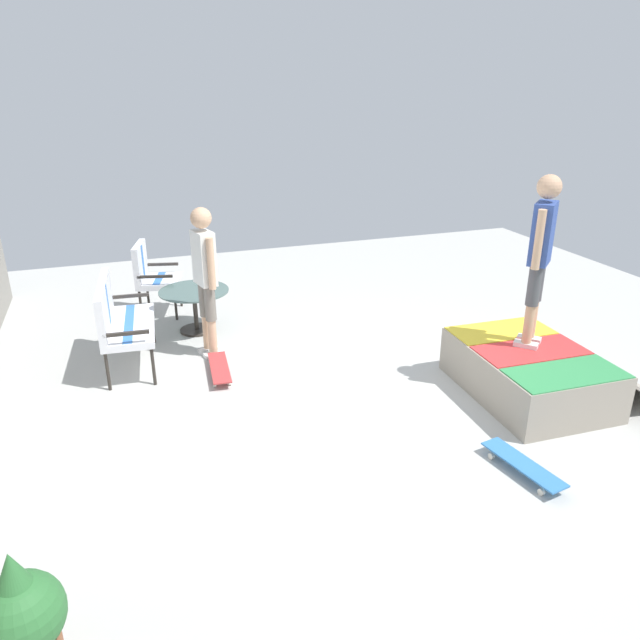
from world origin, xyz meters
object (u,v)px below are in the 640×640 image
object	(u,v)px
person_skater	(541,249)
skateboard_spare	(523,465)
patio_bench	(118,316)
person_watching	(205,271)
skateboard_by_bench	(219,368)
potted_plant	(24,622)
patio_chair_near_house	(150,272)
skate_ramp	(531,372)
patio_table	(195,302)

from	to	relation	value
person_skater	skateboard_spare	xyz separation A→B (m)	(-1.29, 0.95, -1.46)
patio_bench	person_watching	distance (m)	1.10
person_skater	skateboard_by_bench	xyz separation A→B (m)	(1.36, 3.04, -1.46)
person_watching	potted_plant	world-z (taller)	person_watching
person_watching	skateboard_by_bench	bearing A→B (deg)	179.99
patio_chair_near_house	skateboard_by_bench	bearing A→B (deg)	-166.48
skate_ramp	person_watching	size ratio (longest dim) A/B	1.06
person_watching	skateboard_by_bench	size ratio (longest dim) A/B	2.20
patio_bench	patio_chair_near_house	distance (m)	1.67
skateboard_spare	person_watching	bearing A→B (deg)	32.74
patio_chair_near_house	person_watching	bearing A→B (deg)	-161.86
skate_ramp	patio_bench	size ratio (longest dim) A/B	1.47
person_watching	skateboard_by_bench	xyz separation A→B (m)	(-0.59, 0.00, -0.97)
patio_table	skateboard_spare	xyz separation A→B (m)	(-4.02, -2.14, -0.32)
person_skater	skateboard_by_bench	distance (m)	3.64
patio_chair_near_house	person_watching	xyz separation A→B (m)	(-1.62, -0.53, 0.44)
skate_ramp	patio_chair_near_house	bearing A→B (deg)	43.68
person_watching	skateboard_spare	size ratio (longest dim) A/B	2.18
potted_plant	person_watching	bearing A→B (deg)	-22.13
person_skater	patio_chair_near_house	bearing A→B (deg)	44.94
patio_bench	skateboard_by_bench	bearing A→B (deg)	-121.02
patio_bench	patio_chair_near_house	xyz separation A→B (m)	(1.60, -0.48, -0.00)
patio_table	skateboard_by_bench	xyz separation A→B (m)	(-1.37, -0.05, -0.32)
skate_ramp	potted_plant	size ratio (longest dim) A/B	2.06
skate_ramp	skateboard_by_bench	bearing A→B (deg)	63.51
skate_ramp	person_skater	bearing A→B (deg)	-8.43
skate_ramp	person_skater	world-z (taller)	person_skater
person_skater	skateboard_spare	distance (m)	2.17
patio_bench	skate_ramp	bearing A→B (deg)	-117.66
skateboard_by_bench	skateboard_spare	bearing A→B (deg)	-141.85
skateboard_spare	patio_bench	bearing A→B (deg)	43.50
skateboard_by_bench	potted_plant	xyz separation A→B (m)	(-3.38, 1.61, 0.38)
patio_bench	person_skater	world-z (taller)	person_skater
skate_ramp	patio_chair_near_house	world-z (taller)	patio_chair_near_house
skate_ramp	skateboard_spare	distance (m)	1.49
patio_table	person_watching	size ratio (longest dim) A/B	0.50
skateboard_by_bench	patio_table	bearing A→B (deg)	2.29
skateboard_spare	potted_plant	world-z (taller)	potted_plant
skateboard_spare	person_skater	bearing A→B (deg)	-36.42
person_watching	potted_plant	size ratio (longest dim) A/B	1.94
person_skater	skateboard_by_bench	size ratio (longest dim) A/B	2.16
patio_table	potted_plant	world-z (taller)	potted_plant
skate_ramp	person_skater	distance (m)	1.30
patio_bench	potted_plant	size ratio (longest dim) A/B	1.40
person_watching	skateboard_spare	bearing A→B (deg)	-147.26
person_watching	skateboard_spare	distance (m)	3.98
person_watching	person_skater	world-z (taller)	person_skater
patio_chair_near_house	potted_plant	xyz separation A→B (m)	(-5.59, 1.08, -0.15)
patio_bench	person_watching	xyz separation A→B (m)	(-0.02, -1.01, 0.44)
skateboard_by_bench	skate_ramp	bearing A→B (deg)	-116.49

